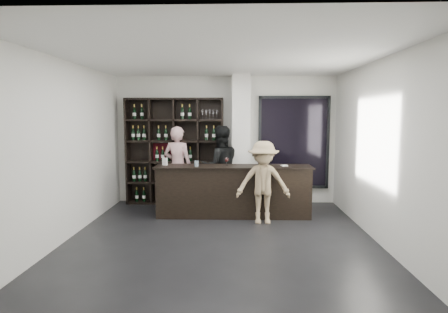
{
  "coord_description": "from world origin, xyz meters",
  "views": [
    {
      "loc": [
        0.25,
        -5.84,
        2.02
      ],
      "look_at": [
        0.02,
        1.1,
        1.25
      ],
      "focal_mm": 30.0,
      "sensor_mm": 36.0,
      "label": 1
    }
  ],
  "objects_px": {
    "wine_shelf": "(175,151)",
    "taster_black": "(220,167)",
    "taster_pink": "(178,166)",
    "customer": "(263,182)",
    "tasting_counter": "(233,191)"
  },
  "relations": [
    {
      "from": "taster_pink",
      "to": "customer",
      "type": "height_order",
      "value": "taster_pink"
    },
    {
      "from": "wine_shelf",
      "to": "tasting_counter",
      "type": "bearing_deg",
      "value": -38.38
    },
    {
      "from": "taster_pink",
      "to": "wine_shelf",
      "type": "bearing_deg",
      "value": -51.56
    },
    {
      "from": "wine_shelf",
      "to": "taster_black",
      "type": "relative_size",
      "value": 1.34
    },
    {
      "from": "taster_black",
      "to": "wine_shelf",
      "type": "bearing_deg",
      "value": -37.83
    },
    {
      "from": "wine_shelf",
      "to": "taster_pink",
      "type": "relative_size",
      "value": 1.35
    },
    {
      "from": "taster_pink",
      "to": "customer",
      "type": "distance_m",
      "value": 2.24
    },
    {
      "from": "taster_pink",
      "to": "customer",
      "type": "bearing_deg",
      "value": 158.01
    },
    {
      "from": "taster_black",
      "to": "customer",
      "type": "distance_m",
      "value": 1.41
    },
    {
      "from": "tasting_counter",
      "to": "taster_pink",
      "type": "height_order",
      "value": "taster_pink"
    },
    {
      "from": "wine_shelf",
      "to": "taster_pink",
      "type": "height_order",
      "value": "wine_shelf"
    },
    {
      "from": "wine_shelf",
      "to": "customer",
      "type": "relative_size",
      "value": 1.55
    },
    {
      "from": "taster_black",
      "to": "customer",
      "type": "relative_size",
      "value": 1.16
    },
    {
      "from": "wine_shelf",
      "to": "taster_pink",
      "type": "xyz_separation_m",
      "value": [
        0.09,
        -0.2,
        -0.31
      ]
    },
    {
      "from": "tasting_counter",
      "to": "taster_black",
      "type": "relative_size",
      "value": 1.73
    }
  ]
}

